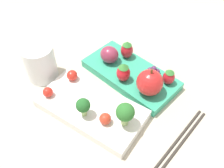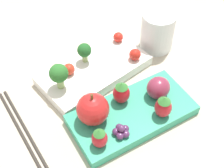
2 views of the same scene
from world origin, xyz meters
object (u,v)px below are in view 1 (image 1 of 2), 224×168
(broccoli_floret_1, at_px, (83,106))
(strawberry_1, at_px, (127,50))
(cherry_tomato_2, at_px, (48,92))
(grape_cluster, at_px, (153,71))
(cherry_tomato_1, at_px, (105,119))
(cherry_tomato_0, at_px, (72,75))
(drinking_cup, at_px, (40,62))
(chopsticks_pair, at_px, (177,145))
(broccoli_floret_0, at_px, (125,113))
(plum, at_px, (109,55))
(bento_box_fruit, at_px, (131,74))
(bento_box_savoury, at_px, (91,108))
(apple, at_px, (150,82))
(strawberry_0, at_px, (169,77))
(strawberry_2, at_px, (123,72))

(broccoli_floret_1, distance_m, strawberry_1, 0.20)
(cherry_tomato_2, xyz_separation_m, grape_cluster, (-0.15, -0.19, -0.00))
(cherry_tomato_1, relative_size, grape_cluster, 0.78)
(cherry_tomato_0, bearing_deg, drinking_cup, 11.97)
(cherry_tomato_0, relative_size, strawberry_1, 0.52)
(broccoli_floret_1, distance_m, chopsticks_pair, 0.20)
(broccoli_floret_0, xyz_separation_m, cherry_tomato_1, (0.03, 0.02, -0.02))
(plum, bearing_deg, drinking_cup, 45.81)
(strawberry_1, bearing_deg, cherry_tomato_0, 67.13)
(bento_box_fruit, relative_size, cherry_tomato_2, 11.00)
(bento_box_savoury, height_order, strawberry_1, strawberry_1)
(broccoli_floret_0, xyz_separation_m, drinking_cup, (0.25, -0.02, -0.01))
(broccoli_floret_0, relative_size, chopsticks_pair, 0.27)
(bento_box_fruit, distance_m, cherry_tomato_1, 0.16)
(grape_cluster, bearing_deg, apple, 108.32)
(bento_box_savoury, height_order, strawberry_0, strawberry_0)
(broccoli_floret_1, bearing_deg, grape_cluster, -107.36)
(strawberry_1, distance_m, grape_cluster, 0.09)
(cherry_tomato_2, distance_m, chopsticks_pair, 0.29)
(broccoli_floret_0, bearing_deg, cherry_tomato_1, 30.90)
(cherry_tomato_2, distance_m, drinking_cup, 0.09)
(strawberry_1, xyz_separation_m, strawberry_2, (-0.04, 0.07, 0.00))
(cherry_tomato_2, relative_size, grape_cluster, 0.72)
(cherry_tomato_2, relative_size, strawberry_2, 0.46)
(broccoli_floret_0, distance_m, drinking_cup, 0.25)
(cherry_tomato_0, height_order, strawberry_2, strawberry_2)
(strawberry_0, distance_m, strawberry_2, 0.10)
(strawberry_2, relative_size, grape_cluster, 1.58)
(broccoli_floret_1, xyz_separation_m, drinking_cup, (0.17, -0.04, -0.01))
(strawberry_1, distance_m, drinking_cup, 0.21)
(strawberry_2, relative_size, drinking_cup, 0.56)
(cherry_tomato_2, bearing_deg, strawberry_1, -108.48)
(strawberry_1, bearing_deg, bento_box_savoury, 97.40)
(drinking_cup, bearing_deg, apple, -160.51)
(bento_box_fruit, relative_size, plum, 5.31)
(broccoli_floret_1, distance_m, strawberry_2, 0.13)
(broccoli_floret_0, distance_m, apple, 0.10)
(cherry_tomato_1, bearing_deg, cherry_tomato_2, 5.89)
(strawberry_0, distance_m, strawberry_1, 0.13)
(cherry_tomato_0, bearing_deg, bento_box_fruit, -133.79)
(strawberry_1, bearing_deg, strawberry_0, 170.14)
(apple, bearing_deg, cherry_tomato_1, 76.18)
(cherry_tomato_1, relative_size, strawberry_1, 0.50)
(broccoli_floret_1, distance_m, strawberry_0, 0.20)
(bento_box_savoury, xyz_separation_m, strawberry_1, (0.02, -0.17, 0.03))
(strawberry_1, height_order, chopsticks_pair, strawberry_1)
(cherry_tomato_0, height_order, chopsticks_pair, cherry_tomato_0)
(bento_box_savoury, xyz_separation_m, cherry_tomato_0, (0.08, -0.04, 0.02))
(apple, xyz_separation_m, strawberry_0, (-0.02, -0.05, -0.01))
(broccoli_floret_1, bearing_deg, broccoli_floret_0, -159.98)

